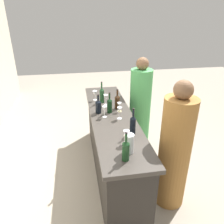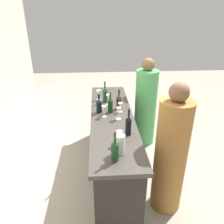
{
  "view_description": "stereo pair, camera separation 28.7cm",
  "coord_description": "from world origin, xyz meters",
  "px_view_note": "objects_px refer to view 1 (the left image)",
  "views": [
    {
      "loc": [
        -2.74,
        0.47,
        2.3
      ],
      "look_at": [
        0.0,
        0.0,
        1.01
      ],
      "focal_mm": 35.4,
      "sensor_mm": 36.0,
      "label": 1
    },
    {
      "loc": [
        -2.78,
        0.19,
        2.3
      ],
      "look_at": [
        0.0,
        0.0,
        1.01
      ],
      "focal_mm": 35.4,
      "sensor_mm": 36.0,
      "label": 2
    }
  ],
  "objects_px": {
    "wine_glass_near_right": "(126,135)",
    "wine_glass_far_center": "(104,110)",
    "wine_bottle_second_left_near_black": "(133,124)",
    "wine_bottle_center_dark_green": "(110,105)",
    "wine_glass_far_left": "(106,98)",
    "water_pitcher": "(129,143)",
    "person_left_guest": "(175,152)",
    "wine_bottle_rightmost_amber_brown": "(117,101)",
    "wine_glass_near_left": "(119,105)",
    "wine_glass_far_right": "(95,94)",
    "person_center_guest": "(140,105)",
    "wine_glass_near_center": "(120,111)",
    "wine_bottle_leftmost_olive_green": "(126,150)",
    "wine_bottle_far_right_olive_green": "(102,95)",
    "wine_bottle_second_right_near_black": "(98,106)"
  },
  "relations": [
    {
      "from": "water_pitcher",
      "to": "person_left_guest",
      "type": "distance_m",
      "value": 0.71
    },
    {
      "from": "wine_glass_far_right",
      "to": "person_left_guest",
      "type": "xyz_separation_m",
      "value": [
        -1.32,
        -0.81,
        -0.31
      ]
    },
    {
      "from": "wine_glass_near_center",
      "to": "wine_glass_far_left",
      "type": "height_order",
      "value": "same"
    },
    {
      "from": "wine_glass_far_center",
      "to": "wine_glass_far_left",
      "type": "bearing_deg",
      "value": -10.74
    },
    {
      "from": "wine_glass_far_center",
      "to": "person_left_guest",
      "type": "xyz_separation_m",
      "value": [
        -0.67,
        -0.75,
        -0.31
      ]
    },
    {
      "from": "wine_glass_far_left",
      "to": "wine_glass_far_center",
      "type": "xyz_separation_m",
      "value": [
        -0.42,
        0.08,
        -0.01
      ]
    },
    {
      "from": "wine_glass_far_center",
      "to": "water_pitcher",
      "type": "relative_size",
      "value": 0.77
    },
    {
      "from": "wine_bottle_rightmost_amber_brown",
      "to": "wine_glass_near_left",
      "type": "relative_size",
      "value": 2.17
    },
    {
      "from": "person_left_guest",
      "to": "person_center_guest",
      "type": "relative_size",
      "value": 1.04
    },
    {
      "from": "wine_glass_far_right",
      "to": "wine_bottle_rightmost_amber_brown",
      "type": "bearing_deg",
      "value": -142.87
    },
    {
      "from": "wine_glass_near_left",
      "to": "person_center_guest",
      "type": "xyz_separation_m",
      "value": [
        0.7,
        -0.53,
        -0.32
      ]
    },
    {
      "from": "wine_bottle_far_right_olive_green",
      "to": "person_center_guest",
      "type": "bearing_deg",
      "value": -67.21
    },
    {
      "from": "wine_bottle_far_right_olive_green",
      "to": "wine_glass_far_left",
      "type": "relative_size",
      "value": 2.02
    },
    {
      "from": "wine_bottle_second_left_near_black",
      "to": "person_left_guest",
      "type": "bearing_deg",
      "value": -109.65
    },
    {
      "from": "wine_bottle_leftmost_olive_green",
      "to": "wine_bottle_center_dark_green",
      "type": "height_order",
      "value": "wine_bottle_leftmost_olive_green"
    },
    {
      "from": "wine_glass_far_left",
      "to": "person_center_guest",
      "type": "distance_m",
      "value": 0.88
    },
    {
      "from": "wine_glass_far_center",
      "to": "water_pitcher",
      "type": "distance_m",
      "value": 0.87
    },
    {
      "from": "water_pitcher",
      "to": "person_left_guest",
      "type": "bearing_deg",
      "value": -73.2
    },
    {
      "from": "wine_glass_near_right",
      "to": "wine_glass_far_center",
      "type": "relative_size",
      "value": 1.01
    },
    {
      "from": "wine_glass_near_right",
      "to": "wine_glass_far_left",
      "type": "bearing_deg",
      "value": 3.24
    },
    {
      "from": "wine_bottle_second_left_near_black",
      "to": "wine_bottle_rightmost_amber_brown",
      "type": "relative_size",
      "value": 1.11
    },
    {
      "from": "wine_glass_near_center",
      "to": "wine_glass_far_right",
      "type": "relative_size",
      "value": 1.05
    },
    {
      "from": "person_left_guest",
      "to": "wine_glass_far_center",
      "type": "bearing_deg",
      "value": -50.51
    },
    {
      "from": "wine_bottle_center_dark_green",
      "to": "wine_glass_far_center",
      "type": "relative_size",
      "value": 1.88
    },
    {
      "from": "wine_bottle_second_right_near_black",
      "to": "wine_glass_near_right",
      "type": "distance_m",
      "value": 0.87
    },
    {
      "from": "water_pitcher",
      "to": "person_center_guest",
      "type": "relative_size",
      "value": 0.13
    },
    {
      "from": "wine_glass_near_left",
      "to": "wine_glass_far_left",
      "type": "distance_m",
      "value": 0.32
    },
    {
      "from": "wine_bottle_rightmost_amber_brown",
      "to": "wine_glass_near_right",
      "type": "height_order",
      "value": "wine_bottle_rightmost_amber_brown"
    },
    {
      "from": "wine_bottle_leftmost_olive_green",
      "to": "wine_glass_near_center",
      "type": "bearing_deg",
      "value": -7.76
    },
    {
      "from": "wine_glass_near_center",
      "to": "person_left_guest",
      "type": "relative_size",
      "value": 0.1
    },
    {
      "from": "wine_glass_near_center",
      "to": "water_pitcher",
      "type": "bearing_deg",
      "value": 175.61
    },
    {
      "from": "wine_bottle_center_dark_green",
      "to": "wine_glass_near_left",
      "type": "xyz_separation_m",
      "value": [
        0.0,
        -0.14,
        -0.02
      ]
    },
    {
      "from": "wine_bottle_far_right_olive_green",
      "to": "wine_glass_near_left",
      "type": "bearing_deg",
      "value": -152.61
    },
    {
      "from": "wine_bottle_second_left_near_black",
      "to": "wine_glass_near_left",
      "type": "xyz_separation_m",
      "value": [
        0.65,
        0.03,
        -0.03
      ]
    },
    {
      "from": "wine_bottle_far_right_olive_green",
      "to": "wine_glass_near_center",
      "type": "distance_m",
      "value": 0.64
    },
    {
      "from": "wine_glass_near_right",
      "to": "wine_bottle_center_dark_green",
      "type": "bearing_deg",
      "value": 3.45
    },
    {
      "from": "wine_glass_near_center",
      "to": "wine_glass_far_right",
      "type": "xyz_separation_m",
      "value": [
        0.73,
        0.26,
        -0.0
      ]
    },
    {
      "from": "wine_glass_near_center",
      "to": "person_left_guest",
      "type": "distance_m",
      "value": 0.87
    },
    {
      "from": "wine_bottle_second_left_near_black",
      "to": "wine_bottle_center_dark_green",
      "type": "height_order",
      "value": "wine_bottle_second_left_near_black"
    },
    {
      "from": "wine_glass_far_center",
      "to": "wine_bottle_center_dark_green",
      "type": "bearing_deg",
      "value": -33.5
    },
    {
      "from": "wine_glass_far_center",
      "to": "wine_glass_near_left",
      "type": "bearing_deg",
      "value": -58.56
    },
    {
      "from": "water_pitcher",
      "to": "person_left_guest",
      "type": "relative_size",
      "value": 0.13
    },
    {
      "from": "wine_bottle_rightmost_amber_brown",
      "to": "wine_glass_far_right",
      "type": "height_order",
      "value": "wine_bottle_rightmost_amber_brown"
    },
    {
      "from": "wine_bottle_leftmost_olive_green",
      "to": "water_pitcher",
      "type": "xyz_separation_m",
      "value": [
        0.12,
        -0.06,
        -0.01
      ]
    },
    {
      "from": "wine_bottle_second_right_near_black",
      "to": "wine_glass_far_right",
      "type": "distance_m",
      "value": 0.5
    },
    {
      "from": "wine_bottle_rightmost_amber_brown",
      "to": "wine_glass_far_right",
      "type": "distance_m",
      "value": 0.49
    },
    {
      "from": "wine_bottle_far_right_olive_green",
      "to": "wine_bottle_leftmost_olive_green",
      "type": "bearing_deg",
      "value": -178.61
    },
    {
      "from": "wine_bottle_rightmost_amber_brown",
      "to": "wine_bottle_far_right_olive_green",
      "type": "distance_m",
      "value": 0.34
    },
    {
      "from": "wine_bottle_far_right_olive_green",
      "to": "wine_glass_far_right",
      "type": "distance_m",
      "value": 0.15
    },
    {
      "from": "wine_glass_far_left",
      "to": "water_pitcher",
      "type": "height_order",
      "value": "water_pitcher"
    }
  ]
}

